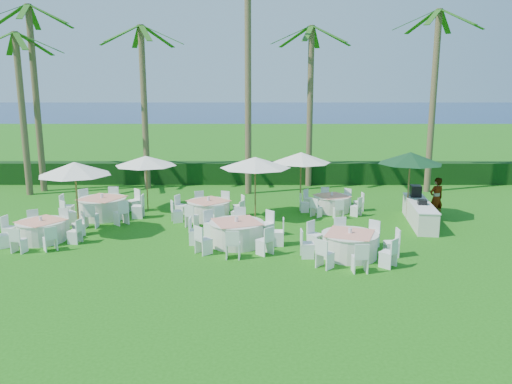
{
  "coord_description": "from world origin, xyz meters",
  "views": [
    {
      "loc": [
        1.62,
        -15.7,
        5.28
      ],
      "look_at": [
        1.6,
        3.37,
        1.3
      ],
      "focal_mm": 35.0,
      "sensor_mm": 36.0,
      "label": 1
    }
  ],
  "objects_px": {
    "banquet_table_b": "(237,232)",
    "umbrella_b": "(255,162)",
    "umbrella_c": "(146,161)",
    "umbrella_a": "(75,169)",
    "umbrella_green": "(410,158)",
    "buffet_table": "(419,212)",
    "umbrella_d": "(301,157)",
    "staff_person": "(436,198)",
    "banquet_table_e": "(209,209)",
    "banquet_table_a": "(42,230)",
    "banquet_table_f": "(332,203)",
    "banquet_table_c": "(350,244)",
    "banquet_table_d": "(103,207)"
  },
  "relations": [
    {
      "from": "umbrella_green",
      "to": "staff_person",
      "type": "height_order",
      "value": "umbrella_green"
    },
    {
      "from": "umbrella_b",
      "to": "staff_person",
      "type": "distance_m",
      "value": 7.57
    },
    {
      "from": "umbrella_b",
      "to": "umbrella_c",
      "type": "xyz_separation_m",
      "value": [
        -4.74,
        1.35,
        -0.13
      ]
    },
    {
      "from": "banquet_table_f",
      "to": "buffet_table",
      "type": "relative_size",
      "value": 0.73
    },
    {
      "from": "banquet_table_c",
      "to": "umbrella_b",
      "type": "bearing_deg",
      "value": 121.94
    },
    {
      "from": "banquet_table_b",
      "to": "umbrella_d",
      "type": "distance_m",
      "value": 5.86
    },
    {
      "from": "banquet_table_a",
      "to": "buffet_table",
      "type": "height_order",
      "value": "buffet_table"
    },
    {
      "from": "banquet_table_a",
      "to": "umbrella_a",
      "type": "relative_size",
      "value": 1.09
    },
    {
      "from": "umbrella_c",
      "to": "umbrella_d",
      "type": "height_order",
      "value": "umbrella_d"
    },
    {
      "from": "banquet_table_e",
      "to": "staff_person",
      "type": "relative_size",
      "value": 1.74
    },
    {
      "from": "umbrella_d",
      "to": "staff_person",
      "type": "bearing_deg",
      "value": -14.27
    },
    {
      "from": "umbrella_green",
      "to": "buffet_table",
      "type": "height_order",
      "value": "umbrella_green"
    },
    {
      "from": "umbrella_green",
      "to": "buffet_table",
      "type": "distance_m",
      "value": 2.21
    },
    {
      "from": "umbrella_d",
      "to": "umbrella_b",
      "type": "bearing_deg",
      "value": -146.04
    },
    {
      "from": "umbrella_d",
      "to": "buffet_table",
      "type": "height_order",
      "value": "umbrella_d"
    },
    {
      "from": "banquet_table_a",
      "to": "banquet_table_f",
      "type": "relative_size",
      "value": 1.05
    },
    {
      "from": "umbrella_a",
      "to": "umbrella_green",
      "type": "xyz_separation_m",
      "value": [
        12.7,
        2.44,
        0.05
      ]
    },
    {
      "from": "buffet_table",
      "to": "staff_person",
      "type": "height_order",
      "value": "staff_person"
    },
    {
      "from": "banquet_table_f",
      "to": "banquet_table_e",
      "type": "bearing_deg",
      "value": -166.23
    },
    {
      "from": "umbrella_a",
      "to": "umbrella_d",
      "type": "height_order",
      "value": "umbrella_a"
    },
    {
      "from": "banquet_table_a",
      "to": "banquet_table_f",
      "type": "xyz_separation_m",
      "value": [
        10.82,
        4.32,
        -0.02
      ]
    },
    {
      "from": "banquet_table_e",
      "to": "banquet_table_f",
      "type": "bearing_deg",
      "value": 13.77
    },
    {
      "from": "banquet_table_a",
      "to": "umbrella_d",
      "type": "relative_size",
      "value": 1.14
    },
    {
      "from": "umbrella_b",
      "to": "umbrella_green",
      "type": "relative_size",
      "value": 1.05
    },
    {
      "from": "umbrella_a",
      "to": "staff_person",
      "type": "bearing_deg",
      "value": 9.84
    },
    {
      "from": "umbrella_a",
      "to": "umbrella_green",
      "type": "bearing_deg",
      "value": 10.89
    },
    {
      "from": "banquet_table_a",
      "to": "umbrella_c",
      "type": "height_order",
      "value": "umbrella_c"
    },
    {
      "from": "banquet_table_b",
      "to": "staff_person",
      "type": "relative_size",
      "value": 1.89
    },
    {
      "from": "banquet_table_b",
      "to": "umbrella_b",
      "type": "xyz_separation_m",
      "value": [
        0.63,
        3.56,
        1.9
      ]
    },
    {
      "from": "umbrella_d",
      "to": "banquet_table_c",
      "type": "bearing_deg",
      "value": -80.42
    },
    {
      "from": "banquet_table_b",
      "to": "umbrella_green",
      "type": "relative_size",
      "value": 1.18
    },
    {
      "from": "banquet_table_e",
      "to": "banquet_table_f",
      "type": "height_order",
      "value": "banquet_table_e"
    },
    {
      "from": "banquet_table_b",
      "to": "umbrella_d",
      "type": "bearing_deg",
      "value": 61.96
    },
    {
      "from": "umbrella_b",
      "to": "umbrella_d",
      "type": "distance_m",
      "value": 2.38
    },
    {
      "from": "banquet_table_b",
      "to": "banquet_table_d",
      "type": "bearing_deg",
      "value": 147.66
    },
    {
      "from": "umbrella_c",
      "to": "umbrella_d",
      "type": "xyz_separation_m",
      "value": [
        6.71,
        -0.02,
        0.15
      ]
    },
    {
      "from": "banquet_table_d",
      "to": "staff_person",
      "type": "xyz_separation_m",
      "value": [
        13.74,
        -0.1,
        0.41
      ]
    },
    {
      "from": "banquet_table_a",
      "to": "umbrella_d",
      "type": "distance_m",
      "value": 10.66
    },
    {
      "from": "staff_person",
      "to": "banquet_table_e",
      "type": "bearing_deg",
      "value": -18.48
    },
    {
      "from": "umbrella_b",
      "to": "banquet_table_d",
      "type": "bearing_deg",
      "value": 179.64
    },
    {
      "from": "umbrella_a",
      "to": "umbrella_d",
      "type": "xyz_separation_m",
      "value": [
        8.41,
        3.79,
        -0.12
      ]
    },
    {
      "from": "banquet_table_e",
      "to": "umbrella_b",
      "type": "relative_size",
      "value": 1.04
    },
    {
      "from": "banquet_table_d",
      "to": "umbrella_a",
      "type": "xyz_separation_m",
      "value": [
        -0.11,
        -2.5,
        2.02
      ]
    },
    {
      "from": "umbrella_d",
      "to": "banquet_table_a",
      "type": "bearing_deg",
      "value": -154.59
    },
    {
      "from": "banquet_table_f",
      "to": "umbrella_b",
      "type": "bearing_deg",
      "value": -160.85
    },
    {
      "from": "banquet_table_c",
      "to": "umbrella_b",
      "type": "distance_m",
      "value": 6.01
    },
    {
      "from": "umbrella_green",
      "to": "umbrella_b",
      "type": "bearing_deg",
      "value": 179.83
    },
    {
      "from": "buffet_table",
      "to": "staff_person",
      "type": "distance_m",
      "value": 1.25
    },
    {
      "from": "banquet_table_c",
      "to": "banquet_table_d",
      "type": "bearing_deg",
      "value": 152.43
    },
    {
      "from": "banquet_table_b",
      "to": "buffet_table",
      "type": "xyz_separation_m",
      "value": [
        7.15,
        2.75,
        0.04
      ]
    }
  ]
}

